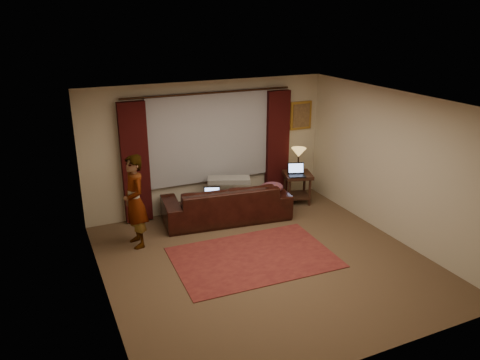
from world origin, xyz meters
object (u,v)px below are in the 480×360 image
object	(u,v)px
sofa	(226,196)
tiffany_lamp	(298,160)
end_table	(297,188)
laptop_table	(297,170)
laptop_sofa	(212,195)
person	(135,201)

from	to	relation	value
sofa	tiffany_lamp	distance (m)	1.87
end_table	sofa	bearing A→B (deg)	-173.86
laptop_table	laptop_sofa	bearing A→B (deg)	-156.77
sofa	laptop_table	xyz separation A→B (m)	(1.60, 0.04, 0.28)
laptop_sofa	sofa	bearing A→B (deg)	38.79
tiffany_lamp	laptop_table	world-z (taller)	tiffany_lamp
laptop_sofa	laptop_table	world-z (taller)	laptop_table
laptop_table	sofa	bearing A→B (deg)	-160.06
sofa	end_table	bearing A→B (deg)	-166.96
sofa	person	distance (m)	1.88
sofa	laptop_table	distance (m)	1.62
laptop_sofa	laptop_table	xyz separation A→B (m)	(1.93, 0.16, 0.17)
laptop_table	person	distance (m)	3.44
laptop_sofa	tiffany_lamp	distance (m)	2.19
tiffany_lamp	laptop_table	xyz separation A→B (m)	(-0.20, -0.28, -0.12)
sofa	laptop_table	size ratio (longest dim) A/B	6.47
sofa	end_table	distance (m)	1.72
tiffany_lamp	laptop_table	distance (m)	0.36
laptop_sofa	end_table	distance (m)	2.08
person	tiffany_lamp	bearing A→B (deg)	94.31
laptop_table	tiffany_lamp	bearing A→B (deg)	73.64
sofa	tiffany_lamp	xyz separation A→B (m)	(1.79, 0.32, 0.41)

